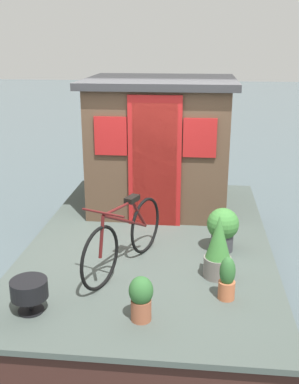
{
  "coord_description": "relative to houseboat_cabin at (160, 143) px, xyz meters",
  "views": [
    {
      "loc": [
        -5.55,
        -0.57,
        3.0
      ],
      "look_at": [
        -0.2,
        0.0,
        1.21
      ],
      "focal_mm": 43.27,
      "sensor_mm": 36.0,
      "label": 1
    }
  ],
  "objects": [
    {
      "name": "ground_plane",
      "position": [
        -1.32,
        0.0,
        -1.49
      ],
      "size": [
        60.0,
        60.0,
        0.0
      ],
      "primitive_type": "plane",
      "color": "#4C5B60"
    },
    {
      "name": "potted_plant_geranium",
      "position": [
        -2.72,
        -0.9,
        -0.77
      ],
      "size": [
        0.17,
        0.17,
        0.46
      ],
      "color": "#B2603D",
      "rests_on": "houseboat_deck"
    },
    {
      "name": "potted_plant_mint",
      "position": [
        -2.28,
        -0.83,
        -0.64
      ],
      "size": [
        0.3,
        0.3,
        0.72
      ],
      "color": "slate",
      "rests_on": "houseboat_deck"
    },
    {
      "name": "houseboat_deck",
      "position": [
        -1.32,
        0.0,
        -1.24
      ],
      "size": [
        4.86,
        3.04,
        0.51
      ],
      "color": "#424C47",
      "rests_on": "ground_plane"
    },
    {
      "name": "houseboat_cabin",
      "position": [
        0.0,
        0.0,
        0.0
      ],
      "size": [
        1.9,
        2.18,
        1.94
      ],
      "color": "#4C3828",
      "rests_on": "houseboat_deck"
    },
    {
      "name": "potted_plant_thyme",
      "position": [
        -3.18,
        -0.1,
        -0.75
      ],
      "size": [
        0.23,
        0.23,
        0.44
      ],
      "color": "#935138",
      "rests_on": "houseboat_deck"
    },
    {
      "name": "potted_plant_ivy",
      "position": [
        -1.59,
        -0.91,
        -0.68
      ],
      "size": [
        0.39,
        0.39,
        0.54
      ],
      "color": "#38383D",
      "rests_on": "houseboat_deck"
    },
    {
      "name": "bicycle",
      "position": [
        -2.19,
        0.21,
        -0.6
      ],
      "size": [
        1.57,
        0.72,
        0.82
      ],
      "color": "black",
      "rests_on": "houseboat_deck"
    },
    {
      "name": "charcoal_grill",
      "position": [
        -3.16,
        0.97,
        -0.75
      ],
      "size": [
        0.35,
        0.35,
        0.33
      ],
      "color": "black",
      "rests_on": "houseboat_deck"
    }
  ]
}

